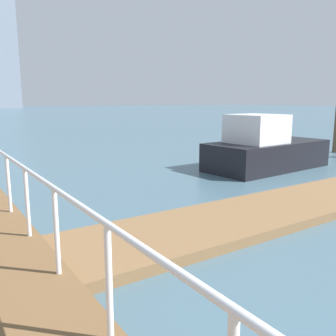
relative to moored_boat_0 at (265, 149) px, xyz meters
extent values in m
plane|color=#476675|center=(-5.71, 5.79, -0.71)|extent=(300.00, 300.00, 0.00)
cube|color=olive|center=(-3.28, -3.74, -0.62)|extent=(11.86, 2.00, 0.18)
cylinder|color=white|center=(-8.86, -6.18, 0.22)|extent=(0.06, 0.06, 1.05)
cylinder|color=white|center=(-8.86, -4.72, 0.22)|extent=(0.06, 0.06, 1.05)
cylinder|color=white|center=(-8.86, -3.25, 0.22)|extent=(0.06, 0.06, 1.05)
cylinder|color=white|center=(-8.86, -1.78, 0.22)|extent=(0.06, 0.06, 1.05)
cylinder|color=white|center=(-8.86, -3.98, 0.74)|extent=(0.06, 27.86, 0.06)
cube|color=black|center=(0.15, 0.01, -0.22)|extent=(4.87, 2.39, 0.98)
cube|color=white|center=(-0.51, -0.04, 0.76)|extent=(1.80, 1.77, 0.98)
camera|label=1|loc=(-9.99, -8.78, 1.72)|focal=38.66mm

